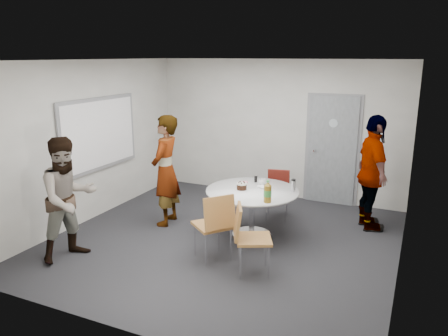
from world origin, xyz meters
The scene contains 15 objects.
floor centered at (0.00, 0.00, 0.00)m, with size 5.00×5.00×0.00m, color black.
ceiling centered at (0.00, 0.00, 2.70)m, with size 5.00×5.00×0.00m, color silver.
wall_back centered at (0.00, 2.50, 1.35)m, with size 5.00×5.00×0.00m, color #B1B0A8.
wall_left centered at (-2.50, 0.00, 1.35)m, with size 5.00×5.00×0.00m, color #B1B0A8.
wall_right centered at (2.50, 0.00, 1.35)m, with size 5.00×5.00×0.00m, color #B1B0A8.
wall_front centered at (0.00, -2.50, 1.35)m, with size 5.00×5.00×0.00m, color #B1B0A8.
door centered at (1.10, 2.48, 1.03)m, with size 1.02×0.17×2.12m.
whiteboard centered at (-2.46, 0.20, 1.45)m, with size 0.04×1.90×1.25m.
table centered at (0.33, 0.35, 0.65)m, with size 1.44×1.44×1.07m.
chair_near_left centered at (0.18, -0.68, 0.60)m, with size 0.68×0.67×0.97m.
chair_near_right centered at (0.69, -0.82, 0.57)m, with size 0.62×0.60×0.93m.
chair_far centered at (0.43, 1.31, 0.51)m, with size 0.47×0.51×0.84m.
person_main centered at (-1.18, 0.25, 0.92)m, with size 0.67×0.44×1.84m, color #A5C6EA.
person_left centered at (-1.71, -1.39, 0.86)m, with size 0.84×0.65×1.72m, color white.
person_right centered at (1.95, 1.43, 0.94)m, with size 1.10×0.46×1.88m, color black.
Camera 1 is at (2.59, -5.67, 2.77)m, focal length 35.00 mm.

